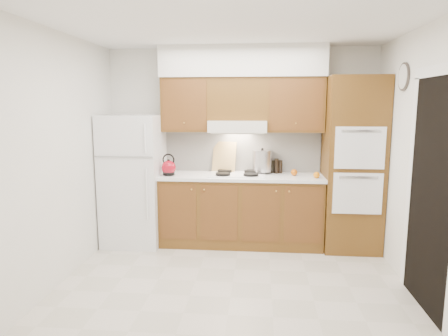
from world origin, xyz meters
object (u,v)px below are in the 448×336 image
object	(u,v)px
oven_cabinet	(352,165)
kettle	(169,168)
stock_pot	(262,161)
fridge	(134,180)

from	to	relation	value
oven_cabinet	kettle	xyz separation A→B (m)	(-2.35, -0.10, -0.06)
oven_cabinet	stock_pot	world-z (taller)	oven_cabinet
oven_cabinet	stock_pot	xyz separation A→B (m)	(-1.14, 0.17, 0.01)
stock_pot	oven_cabinet	bearing A→B (deg)	-8.57
fridge	stock_pot	world-z (taller)	fridge
fridge	oven_cabinet	size ratio (longest dim) A/B	0.78
fridge	oven_cabinet	world-z (taller)	oven_cabinet
fridge	kettle	xyz separation A→B (m)	(0.49, -0.07, 0.18)
fridge	oven_cabinet	bearing A→B (deg)	0.70
oven_cabinet	kettle	world-z (taller)	oven_cabinet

